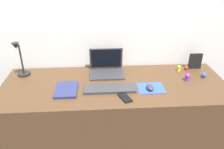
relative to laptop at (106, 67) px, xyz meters
The scene contains 14 objects.
back_wall 0.18m from the laptop, 70.85° to the left, with size 3.07×0.05×1.57m, color silver.
desk 0.48m from the laptop, 75.17° to the right, with size 1.87×0.70×0.74m, color #4C331E.
laptop is the anchor object (origin of this frame).
keyboard 0.32m from the laptop, 88.08° to the right, with size 0.41×0.13×0.02m, color #333338.
mousepad 0.46m from the laptop, 42.24° to the right, with size 0.21×0.17×0.00m, color blue.
mouse 0.47m from the laptop, 44.89° to the right, with size 0.06×0.10×0.03m, color #333338.
cell_phone 0.46m from the laptop, 75.03° to the right, with size 0.06×0.13×0.01m, color black.
desk_lamp 0.74m from the laptop, behind, with size 0.11×0.16×0.33m.
notebook_pad 0.45m from the laptop, 137.41° to the right, with size 0.17×0.24×0.02m, color navy.
picture_frame 0.83m from the laptop, ahead, with size 0.12×0.02×0.15m, color black.
toy_figurine_purple 0.71m from the laptop, 16.54° to the right, with size 0.04×0.04×0.07m.
toy_figurine_blue 0.86m from the laptop, 10.21° to the right, with size 0.04×0.04×0.05m, color blue.
toy_figurine_red 0.75m from the laptop, ahead, with size 0.04×0.04×0.04m, color red.
toy_figurine_yellow 0.67m from the laptop, ahead, with size 0.03×0.03×0.06m.
Camera 1 is at (-0.13, -1.64, 1.67)m, focal length 36.66 mm.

